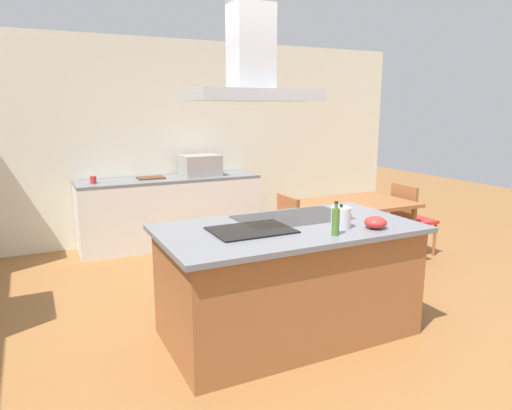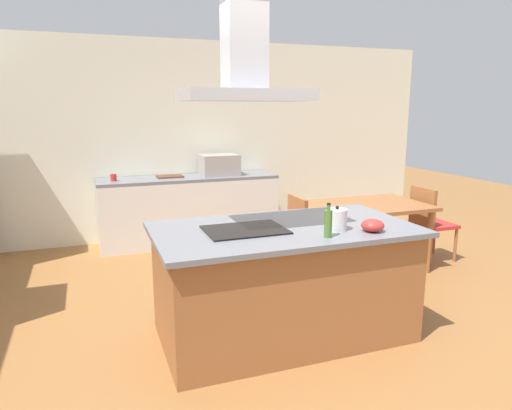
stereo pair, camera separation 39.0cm
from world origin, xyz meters
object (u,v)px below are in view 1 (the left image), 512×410
at_px(countertop_microwave, 201,165).
at_px(cutting_board, 151,178).
at_px(tea_kettle, 341,217).
at_px(range_hood, 251,64).
at_px(chair_at_right_end, 409,215).
at_px(olive_oil_bottle, 336,221).
at_px(dining_table, 350,209).
at_px(cooktop, 251,230).
at_px(mixing_bowl, 376,222).
at_px(coffee_mug_red, 93,180).
at_px(chair_at_left_end, 279,232).

bearing_deg(countertop_microwave, cutting_board, 175.72).
relative_size(tea_kettle, cutting_board, 0.60).
bearing_deg(range_hood, chair_at_right_end, 22.76).
bearing_deg(range_hood, countertop_microwave, 78.00).
distance_m(olive_oil_bottle, dining_table, 2.01).
bearing_deg(chair_at_right_end, cooktop, -157.24).
bearing_deg(tea_kettle, mixing_bowl, -29.28).
relative_size(cooktop, coffee_mug_red, 6.67).
bearing_deg(chair_at_left_end, mixing_bowl, -89.15).
height_order(cooktop, mixing_bowl, mixing_bowl).
height_order(olive_oil_bottle, range_hood, range_hood).
distance_m(olive_oil_bottle, coffee_mug_red, 3.45).
distance_m(olive_oil_bottle, range_hood, 1.26).
relative_size(chair_at_left_end, chair_at_right_end, 1.00).
height_order(dining_table, range_hood, range_hood).
bearing_deg(chair_at_right_end, chair_at_left_end, 180.00).
distance_m(cooktop, olive_oil_bottle, 0.63).
bearing_deg(cooktop, range_hood, 0.00).
xyz_separation_m(tea_kettle, coffee_mug_red, (-1.44, 3.06, -0.04)).
height_order(mixing_bowl, range_hood, range_hood).
xyz_separation_m(chair_at_left_end, chair_at_right_end, (1.83, 0.00, 0.00)).
relative_size(chair_at_right_end, range_hood, 0.99).
bearing_deg(chair_at_left_end, countertop_microwave, 98.13).
bearing_deg(range_hood, coffee_mug_red, 105.40).
xyz_separation_m(mixing_bowl, range_hood, (-0.88, 0.35, 1.15)).
relative_size(countertop_microwave, chair_at_right_end, 0.56).
relative_size(mixing_bowl, dining_table, 0.12).
xyz_separation_m(cooktop, cutting_board, (-0.06, 2.93, 0.00)).
height_order(tea_kettle, coffee_mug_red, tea_kettle).
height_order(coffee_mug_red, range_hood, range_hood).
bearing_deg(chair_at_right_end, countertop_microwave, 139.93).
distance_m(tea_kettle, mixing_bowl, 0.27).
bearing_deg(range_hood, cutting_board, 91.10).
bearing_deg(dining_table, chair_at_left_end, 180.00).
height_order(tea_kettle, range_hood, range_hood).
distance_m(olive_oil_bottle, chair_at_left_end, 1.63).
distance_m(tea_kettle, chair_at_left_end, 1.45).
distance_m(mixing_bowl, chair_at_left_end, 1.54).
distance_m(cooktop, range_hood, 1.20).
bearing_deg(tea_kettle, chair_at_left_end, 81.27).
bearing_deg(coffee_mug_red, tea_kettle, -64.84).
bearing_deg(cutting_board, chair_at_left_end, -62.96).
xyz_separation_m(olive_oil_bottle, chair_at_left_end, (0.37, 1.51, -0.50)).
distance_m(countertop_microwave, chair_at_left_end, 1.85).
relative_size(cooktop, cutting_board, 1.76).
bearing_deg(chair_at_right_end, tea_kettle, -146.44).
distance_m(cooktop, chair_at_left_end, 1.48).
relative_size(cutting_board, dining_table, 0.24).
distance_m(countertop_microwave, cutting_board, 0.68).
xyz_separation_m(tea_kettle, cutting_board, (-0.71, 3.15, -0.07)).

